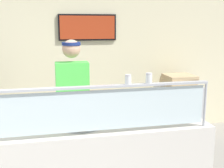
{
  "coord_description": "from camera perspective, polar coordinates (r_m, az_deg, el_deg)",
  "views": [
    {
      "loc": [
        0.57,
        -2.42,
        1.92
      ],
      "look_at": [
        1.2,
        0.39,
        1.34
      ],
      "focal_mm": 47.01,
      "sensor_mm": 36.0,
      "label": 1
    }
  ],
  "objects": [
    {
      "name": "shop_rear_unit",
      "position": [
        5.08,
        -6.85,
        4.97
      ],
      "size": [
        6.55,
        0.13,
        2.7
      ],
      "color": "beige",
      "rests_on": "ground"
    },
    {
      "name": "serving_counter",
      "position": [
        3.17,
        -2.16,
        -15.81
      ],
      "size": [
        2.15,
        0.71,
        0.95
      ],
      "primitive_type": "cube",
      "color": "silver",
      "rests_on": "ground"
    },
    {
      "name": "sneeze_guard",
      "position": [
        2.62,
        -1.11,
        -3.81
      ],
      "size": [
        1.97,
        0.06,
        0.45
      ],
      "color": "#B2B5BC",
      "rests_on": "serving_counter"
    },
    {
      "name": "pizza_tray",
      "position": [
        2.94,
        -6.27,
        -7.62
      ],
      "size": [
        0.47,
        0.47,
        0.04
      ],
      "color": "#9EA0A8",
      "rests_on": "serving_counter"
    },
    {
      "name": "pizza_server",
      "position": [
        2.91,
        -6.21,
        -7.34
      ],
      "size": [
        0.1,
        0.28,
        0.01
      ],
      "primitive_type": "cube",
      "rotation": [
        0.0,
        0.0,
        0.07
      ],
      "color": "#ADAFB7",
      "rests_on": "pizza_tray"
    },
    {
      "name": "parmesan_shaker",
      "position": [
        2.62,
        3.15,
        0.77
      ],
      "size": [
        0.06,
        0.06,
        0.09
      ],
      "color": "white",
      "rests_on": "sneeze_guard"
    },
    {
      "name": "pepper_flake_shaker",
      "position": [
        2.68,
        7.18,
        1.0
      ],
      "size": [
        0.06,
        0.06,
        0.1
      ],
      "color": "white",
      "rests_on": "sneeze_guard"
    },
    {
      "name": "worker_figure",
      "position": [
        3.51,
        -7.55,
        -3.82
      ],
      "size": [
        0.41,
        0.5,
        1.76
      ],
      "color": "#23232D",
      "rests_on": "ground"
    },
    {
      "name": "prep_shelf",
      "position": [
        5.24,
        12.59,
        -5.11
      ],
      "size": [
        0.7,
        0.55,
        0.91
      ],
      "primitive_type": "cube",
      "color": "#B7BABF",
      "rests_on": "ground"
    },
    {
      "name": "pizza_box_stack",
      "position": [
        5.12,
        12.83,
        0.74
      ],
      "size": [
        0.51,
        0.5,
        0.18
      ],
      "color": "tan",
      "rests_on": "prep_shelf"
    }
  ]
}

